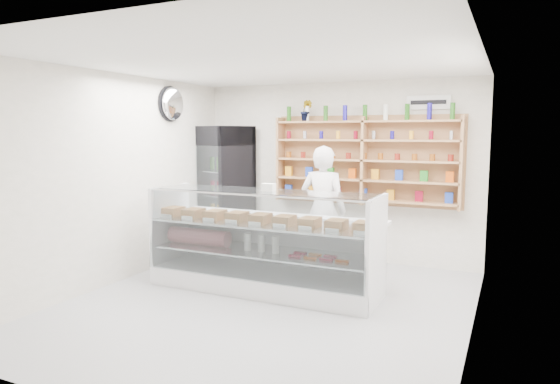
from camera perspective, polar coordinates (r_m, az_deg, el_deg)
The scene contains 8 objects.
room at distance 5.69m, azimuth -1.69°, elevation 0.60°, with size 5.00×5.00×5.00m.
display_counter at distance 6.47m, azimuth -1.85°, elevation -8.07°, with size 2.97×0.89×1.29m.
shop_worker at distance 7.11m, azimuth 4.95°, elevation -2.10°, with size 0.67×0.44×1.84m, color silver.
drinks_cooler at distance 8.48m, azimuth -6.35°, elevation 0.33°, with size 0.97×0.96×2.12m.
wall_shelving at distance 7.68m, azimuth 9.58°, elevation 3.57°, with size 2.84×0.28×1.33m.
potted_plant at distance 7.98m, azimuth 3.02°, elevation 9.27°, with size 0.18×0.15×0.33m, color #1E6626.
security_mirror at distance 7.84m, azimuth -12.14°, elevation 9.83°, with size 0.15×0.50×0.50m, color silver.
wall_sign at distance 7.62m, azimuth 16.61°, elevation 9.80°, with size 0.62×0.03×0.20m, color white.
Camera 1 is at (2.55, -5.05, 2.01)m, focal length 32.00 mm.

